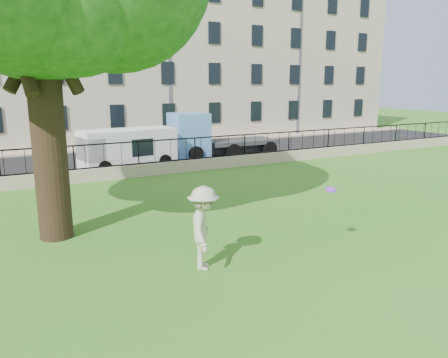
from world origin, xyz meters
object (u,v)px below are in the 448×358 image
frisbee (331,190)px  white_van (128,149)px  blue_truck (223,134)px  man (204,228)px

frisbee → white_van: bearing=94.4°
frisbee → blue_truck: 16.18m
frisbee → white_van: size_ratio=0.05×
frisbee → blue_truck: blue_truck is taller
man → frisbee: (3.36, -0.66, 0.69)m
man → frisbee: man is taller
man → blue_truck: blue_truck is taller
man → frisbee: 3.49m
blue_truck → white_van: bearing=-167.7°
blue_truck → frisbee: bearing=-105.5°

